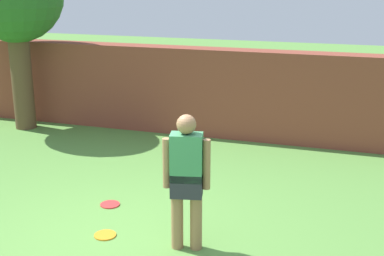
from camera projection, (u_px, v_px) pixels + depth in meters
ground_plane at (116, 241)px, 6.32m from camera, size 40.00×40.00×0.00m
brick_wall at (147, 88)px, 10.71m from camera, size 11.13×0.50×1.72m
person at (187, 176)px, 5.91m from camera, size 0.53×0.29×1.62m
frisbee_red at (110, 204)px, 7.30m from camera, size 0.27×0.27×0.02m
frisbee_orange at (105, 235)px, 6.44m from camera, size 0.27×0.27×0.02m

